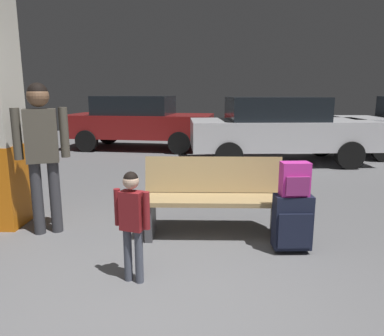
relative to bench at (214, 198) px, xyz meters
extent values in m
cube|color=slate|center=(-0.49, 2.40, -0.49)|extent=(18.00, 18.00, 0.10)
cube|color=orange|center=(-2.63, 0.29, 0.06)|extent=(0.57, 0.57, 1.00)
cube|color=tan|center=(0.00, -0.08, 0.00)|extent=(1.60, 0.44, 0.05)
cube|color=tan|center=(0.00, 0.17, 0.23)|extent=(1.60, 0.11, 0.42)
cube|color=#4C4C51|center=(-0.72, -0.07, -0.23)|extent=(0.08, 0.40, 0.41)
cube|color=#4C4C51|center=(0.72, -0.08, -0.23)|extent=(0.08, 0.40, 0.41)
cube|color=#191E33|center=(0.79, -0.44, -0.12)|extent=(0.39, 0.22, 0.56)
cube|color=#191E33|center=(0.79, -0.56, -0.18)|extent=(0.34, 0.04, 0.36)
cube|color=#A5A5AA|center=(0.79, -0.36, 0.15)|extent=(0.14, 0.03, 0.02)
cylinder|color=black|center=(0.63, -0.37, -0.42)|extent=(0.02, 0.04, 0.04)
cylinder|color=black|center=(0.95, -0.35, -0.42)|extent=(0.02, 0.04, 0.04)
cube|color=#D833A5|center=(0.79, -0.44, 0.33)|extent=(0.29, 0.18, 0.34)
cube|color=#8E2B70|center=(0.80, -0.54, 0.28)|extent=(0.23, 0.05, 0.19)
cylinder|color=black|center=(0.79, -0.44, 0.49)|extent=(0.06, 0.03, 0.02)
cylinder|color=#4C5160|center=(-0.68, -1.11, -0.20)|extent=(0.07, 0.07, 0.48)
cylinder|color=#4C5160|center=(-0.78, -1.07, -0.20)|extent=(0.07, 0.07, 0.48)
cube|color=maroon|center=(-0.73, -1.09, 0.20)|extent=(0.22, 0.17, 0.34)
cylinder|color=maroon|center=(-0.60, -1.14, 0.22)|extent=(0.06, 0.06, 0.32)
cylinder|color=maroon|center=(-0.86, -1.04, 0.22)|extent=(0.06, 0.06, 0.32)
sphere|color=beige|center=(-0.73, -1.09, 0.46)|extent=(0.14, 0.14, 0.14)
sphere|color=black|center=(-0.73, -1.09, 0.48)|extent=(0.12, 0.12, 0.12)
cylinder|color=white|center=(-0.76, -0.97, 0.22)|extent=(0.06, 0.06, 0.10)
cylinder|color=red|center=(-0.76, -0.97, 0.30)|extent=(0.01, 0.01, 0.06)
cylinder|color=#38383D|center=(-1.85, 0.05, -0.02)|extent=(0.13, 0.13, 0.84)
cylinder|color=#38383D|center=(-2.03, -0.02, -0.02)|extent=(0.13, 0.13, 0.84)
cube|color=#4C473D|center=(-1.94, 0.02, 0.70)|extent=(0.39, 0.31, 0.60)
cylinder|color=#4C473D|center=(-1.71, 0.11, 0.73)|extent=(0.10, 0.10, 0.57)
cylinder|color=#4C473D|center=(-2.17, -0.07, 0.73)|extent=(0.10, 0.10, 0.57)
sphere|color=brown|center=(-1.94, 0.02, 1.14)|extent=(0.24, 0.24, 0.24)
sphere|color=black|center=(-1.94, 0.02, 1.17)|extent=(0.22, 0.22, 0.22)
cube|color=silver|center=(1.69, 4.47, 0.23)|extent=(4.20, 1.95, 0.64)
cube|color=black|center=(1.54, 4.46, 0.81)|extent=(2.19, 1.67, 0.52)
cylinder|color=black|center=(2.94, 5.35, -0.14)|extent=(0.61, 0.24, 0.60)
cylinder|color=black|center=(3.04, 3.75, -0.14)|extent=(0.61, 0.24, 0.60)
cylinder|color=black|center=(0.34, 5.19, -0.14)|extent=(0.61, 0.24, 0.60)
cylinder|color=black|center=(0.44, 3.59, -0.14)|extent=(0.61, 0.24, 0.60)
cube|color=maroon|center=(-1.89, 6.53, 0.23)|extent=(4.29, 2.22, 0.64)
cube|color=black|center=(-2.04, 6.55, 0.81)|extent=(2.28, 1.80, 0.52)
cylinder|color=black|center=(-0.50, 7.16, -0.14)|extent=(0.62, 0.28, 0.60)
cylinder|color=black|center=(-0.70, 5.57, -0.14)|extent=(0.62, 0.28, 0.60)
cylinder|color=black|center=(-3.07, 7.50, -0.14)|extent=(0.62, 0.28, 0.60)
cylinder|color=black|center=(-3.28, 5.91, -0.14)|extent=(0.62, 0.28, 0.60)
cylinder|color=black|center=(4.20, 4.62, -0.14)|extent=(0.60, 0.21, 0.60)
cylinder|color=black|center=(4.23, 6.22, -0.14)|extent=(0.60, 0.21, 0.60)
camera|label=1|loc=(-0.16, -4.02, 1.19)|focal=34.23mm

